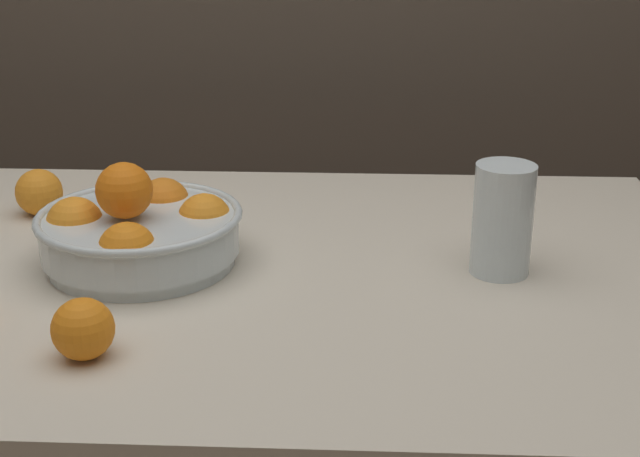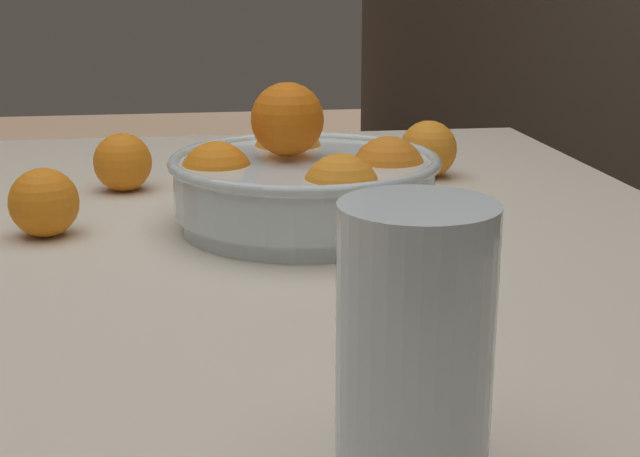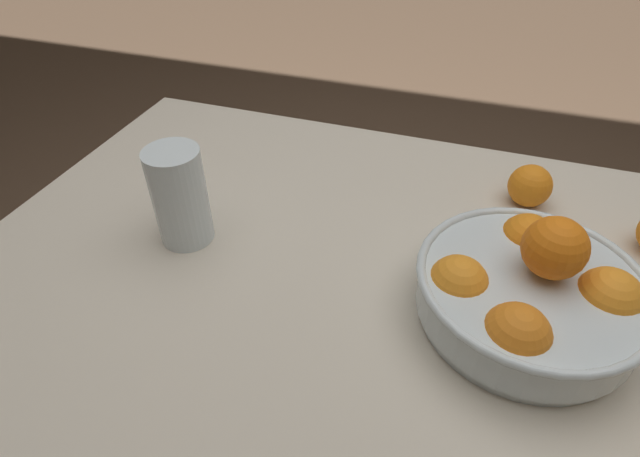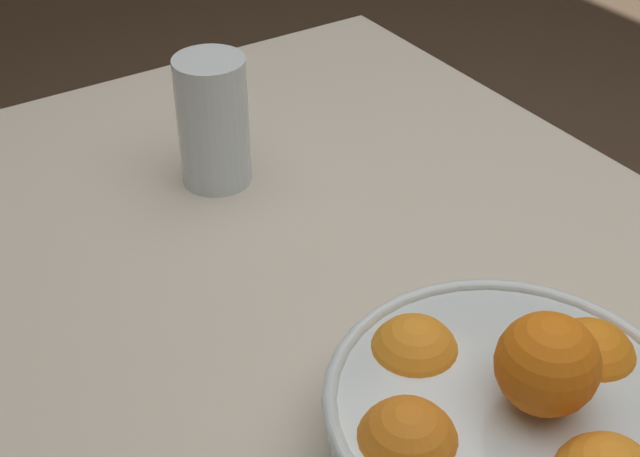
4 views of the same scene
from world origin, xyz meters
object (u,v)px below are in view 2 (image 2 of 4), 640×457
at_px(orange_loose_near_bowl, 428,149).
at_px(orange_loose_aside, 123,162).
at_px(fruit_bowl, 303,181).
at_px(orange_loose_front, 44,203).
at_px(juice_glass, 414,362).

bearing_deg(orange_loose_near_bowl, orange_loose_aside, -87.18).
bearing_deg(orange_loose_near_bowl, fruit_bowl, -42.39).
bearing_deg(fruit_bowl, orange_loose_front, -90.41).
bearing_deg(orange_loose_near_bowl, juice_glass, -15.56).
distance_m(orange_loose_near_bowl, orange_loose_front, 0.51).
relative_size(orange_loose_near_bowl, orange_loose_aside, 1.05).
relative_size(juice_glass, orange_loose_aside, 2.15).
xyz_separation_m(fruit_bowl, orange_loose_front, (-0.00, -0.27, -0.01)).
relative_size(fruit_bowl, juice_glass, 1.86).
bearing_deg(orange_loose_near_bowl, orange_loose_front, -65.58).
height_order(juice_glass, orange_loose_aside, juice_glass).
bearing_deg(orange_loose_aside, juice_glass, 15.82).
distance_m(fruit_bowl, juice_glass, 0.51).
distance_m(orange_loose_front, orange_loose_aside, 0.20).
xyz_separation_m(orange_loose_front, orange_loose_aside, (-0.19, 0.07, 0.00)).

